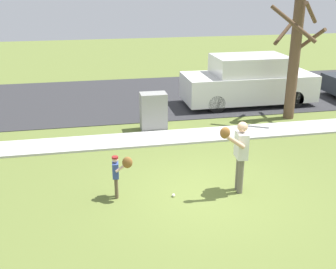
{
  "coord_description": "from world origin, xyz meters",
  "views": [
    {
      "loc": [
        -2.58,
        -8.02,
        4.52
      ],
      "look_at": [
        -0.69,
        1.3,
        1.0
      ],
      "focal_mm": 44.31,
      "sensor_mm": 36.0,
      "label": 1
    }
  ],
  "objects": [
    {
      "name": "ground_plane",
      "position": [
        0.0,
        3.5,
        0.0
      ],
      "size": [
        48.0,
        48.0,
        0.0
      ],
      "primitive_type": "plane",
      "color": "olive"
    },
    {
      "name": "sidewalk_strip",
      "position": [
        0.0,
        3.6,
        0.03
      ],
      "size": [
        36.0,
        1.2,
        0.06
      ],
      "primitive_type": "cube",
      "color": "#B2B2AD",
      "rests_on": "ground"
    },
    {
      "name": "road_surface",
      "position": [
        0.0,
        8.6,
        0.01
      ],
      "size": [
        36.0,
        6.8,
        0.02
      ],
      "primitive_type": "cube",
      "color": "#2D2D30",
      "rests_on": "ground"
    },
    {
      "name": "person_adult",
      "position": [
        0.65,
        -0.05,
        1.03
      ],
      "size": [
        0.71,
        0.59,
        1.67
      ],
      "rotation": [
        0.0,
        0.0,
        3.05
      ],
      "color": "#6B6656",
      "rests_on": "ground"
    },
    {
      "name": "person_child",
      "position": [
        -2.0,
        0.18,
        0.68
      ],
      "size": [
        0.44,
        0.42,
        1.03
      ],
      "rotation": [
        0.0,
        0.0,
        6.19
      ],
      "color": "brown",
      "rests_on": "ground"
    },
    {
      "name": "baseball",
      "position": [
        -0.83,
        -0.01,
        0.04
      ],
      "size": [
        0.07,
        0.07,
        0.07
      ],
      "primitive_type": "sphere",
      "color": "white",
      "rests_on": "ground"
    },
    {
      "name": "utility_cabinet",
      "position": [
        -0.51,
        4.52,
        0.6
      ],
      "size": [
        0.83,
        0.55,
        1.21
      ],
      "primitive_type": "cube",
      "color": "gray",
      "rests_on": "ground"
    },
    {
      "name": "street_tree_near",
      "position": [
        4.35,
        4.77,
        2.18
      ],
      "size": [
        1.84,
        1.87,
        4.03
      ],
      "color": "brown",
      "rests_on": "ground"
    },
    {
      "name": "parked_van_white",
      "position": [
        3.57,
        6.71,
        0.9
      ],
      "size": [
        5.0,
        1.95,
        1.88
      ],
      "rotation": [
        0.0,
        0.0,
        3.14
      ],
      "color": "silver",
      "rests_on": "road_surface"
    }
  ]
}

